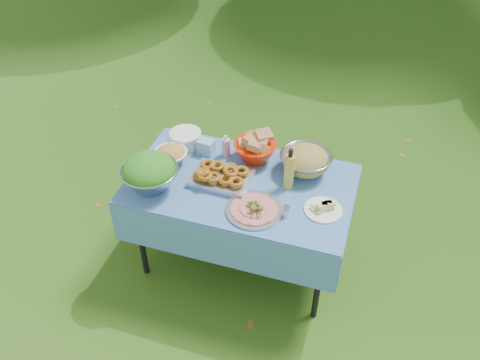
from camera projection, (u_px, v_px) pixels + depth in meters
name	position (u px, v px, depth m)	size (l,w,h in m)	color
ground	(240.00, 259.00, 3.81)	(80.00, 80.00, 0.00)	black
picnic_table	(241.00, 224.00, 3.56)	(1.46, 0.86, 0.76)	#84D9FF
salad_bowl	(149.00, 173.00, 3.20)	(0.37, 0.37, 0.24)	#999DA2
pasta_bowl_white	(171.00, 154.00, 3.44)	(0.22, 0.22, 0.12)	white
plate_stack	(186.00, 138.00, 3.60)	(0.22, 0.22, 0.10)	white
wipes_box	(206.00, 147.00, 3.53)	(0.11, 0.08, 0.10)	#83C7DC
sanitizer_bottle	(226.00, 146.00, 3.49)	(0.06, 0.06, 0.16)	#FE98BF
bread_bowl	(255.00, 147.00, 3.44)	(0.30, 0.30, 0.20)	red
pasta_bowl_steel	(306.00, 160.00, 3.35)	(0.34, 0.34, 0.18)	#999DA2
fried_tray	(221.00, 176.00, 3.30)	(0.38, 0.27, 0.09)	silver
charcuterie_platter	(254.00, 206.00, 3.09)	(0.35, 0.35, 0.08)	#ADB1B4
oil_bottle	(289.00, 168.00, 3.19)	(0.07, 0.07, 0.30)	gold
cheese_plate	(324.00, 207.00, 3.10)	(0.24, 0.24, 0.06)	white
shaker	(286.00, 211.00, 3.06)	(0.04, 0.04, 0.07)	white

